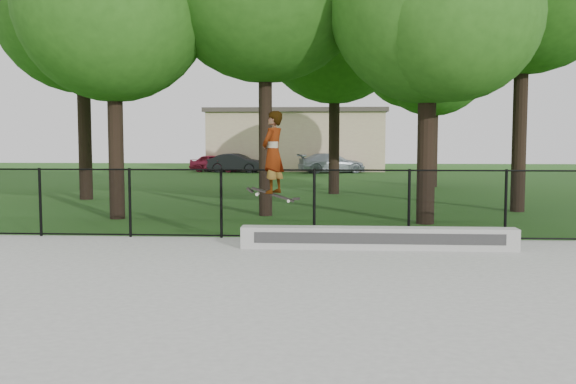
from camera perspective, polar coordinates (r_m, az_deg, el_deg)
name	(u,v)px	position (r m, az deg, el deg)	size (l,w,h in m)	color
ground	(303,318)	(7.99, 1.31, -11.14)	(100.00, 100.00, 0.00)	#285818
concrete_slab	(303,316)	(7.98, 1.31, -10.93)	(14.00, 12.00, 0.06)	gray
grind_ledge	(378,238)	(12.56, 7.99, -4.08)	(5.31, 0.40, 0.42)	#B3B2AD
car_a	(216,163)	(42.91, -6.44, 2.56)	(1.39, 3.42, 1.17)	maroon
car_b	(237,163)	(42.34, -4.58, 2.59)	(1.31, 3.39, 1.23)	black
car_c	(332,163)	(41.60, 3.92, 2.58)	(1.77, 4.01, 1.27)	#8F99A3
skater_airborne	(273,154)	(12.17, -1.34, 3.37)	(0.81, 0.67, 1.76)	black
chainlink_fence	(314,204)	(13.65, 2.35, -1.05)	(16.06, 0.06, 1.50)	black
tree_row	(316,3)	(21.80, 2.51, 16.42)	(20.99, 18.18, 10.81)	black
distant_building	(297,139)	(45.74, 0.80, 4.70)	(12.40, 6.40, 4.30)	#C7B48B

